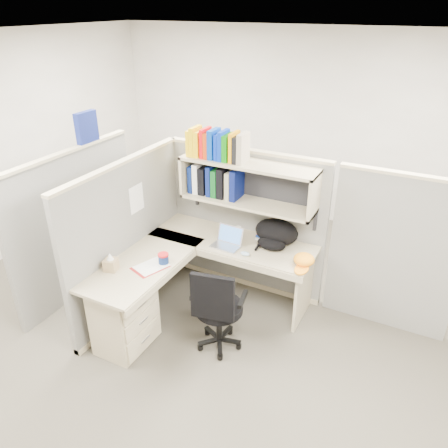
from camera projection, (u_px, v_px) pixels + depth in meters
The scene contains 14 objects.
ground at pixel (207, 327), 4.44m from camera, with size 6.00×6.00×0.00m, color #39352C.
room_shell at pixel (204, 178), 3.70m from camera, with size 6.00×6.00×6.00m.
cubicle at pixel (196, 223), 4.54m from camera, with size 3.79×1.84×1.95m.
desk at pixel (155, 296), 4.18m from camera, with size 1.74×1.75×0.73m.
laptop at pixel (226, 238), 4.40m from camera, with size 0.28×0.28×0.20m, color #AAAAAF, non-canonical shape.
backpack at pixel (274, 234), 4.41m from camera, with size 0.45×0.35×0.27m, color black, non-canonical shape.
orange_cap at pixel (304, 259), 4.12m from camera, with size 0.20×0.23×0.11m, color orange, non-canonical shape.
snack_canister at pixel (163, 258), 4.15m from camera, with size 0.10×0.10×0.10m.
tissue_box at pixel (110, 262), 4.02m from camera, with size 0.11×0.11×0.18m, color tan, non-canonical shape.
mouse at pixel (245, 254), 4.29m from camera, with size 0.09×0.06×0.04m, color #8EAECA.
paper_cup at pixel (238, 231), 4.64m from camera, with size 0.07×0.07×0.10m, color white.
book_stack at pixel (267, 231), 4.63m from camera, with size 0.18×0.25×0.12m, color gray, non-canonical shape.
loose_paper at pixel (151, 266), 4.12m from camera, with size 0.22×0.29×0.00m, color white, non-canonical shape.
task_chair at pixel (218, 321), 4.03m from camera, with size 0.52×0.48×0.93m.
Camera 1 is at (1.74, -3.02, 2.96)m, focal length 35.00 mm.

